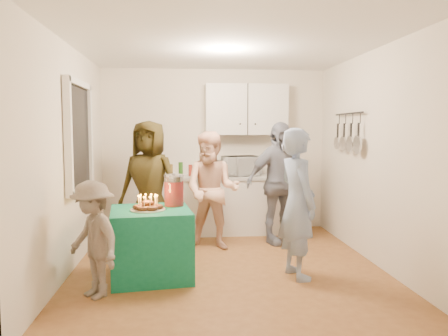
{
  "coord_description": "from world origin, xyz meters",
  "views": [
    {
      "loc": [
        -0.52,
        -5.1,
        1.63
      ],
      "look_at": [
        0.0,
        0.35,
        1.15
      ],
      "focal_mm": 35.0,
      "sensor_mm": 36.0,
      "label": 1
    }
  ],
  "objects": [
    {
      "name": "counter",
      "position": [
        0.2,
        1.7,
        0.43
      ],
      "size": [
        2.2,
        0.58,
        0.86
      ],
      "primitive_type": "cube",
      "color": "white",
      "rests_on": "floor"
    },
    {
      "name": "countertop",
      "position": [
        0.2,
        1.7,
        0.89
      ],
      "size": [
        2.24,
        0.62,
        0.05
      ],
      "primitive_type": "cube",
      "color": "beige",
      "rests_on": "counter"
    },
    {
      "name": "donut_cake",
      "position": [
        -0.9,
        -0.37,
        0.85
      ],
      "size": [
        0.38,
        0.38,
        0.18
      ],
      "primitive_type": null,
      "color": "#381C0C",
      "rests_on": "party_table"
    },
    {
      "name": "woman_back_center",
      "position": [
        -0.12,
        0.78,
        0.8
      ],
      "size": [
        0.93,
        0.82,
        1.61
      ],
      "primitive_type": "imported",
      "rotation": [
        0.0,
        0.0,
        -0.31
      ],
      "color": "#FFA485",
      "rests_on": "floor"
    },
    {
      "name": "right_wall",
      "position": [
        1.8,
        0.0,
        1.3
      ],
      "size": [
        4.0,
        4.0,
        0.0
      ],
      "primitive_type": "plane",
      "color": "silver",
      "rests_on": "floor"
    },
    {
      "name": "woman_back_left",
      "position": [
        -0.99,
        1.07,
        0.88
      ],
      "size": [
        1.0,
        0.83,
        1.76
      ],
      "primitive_type": "imported",
      "rotation": [
        0.0,
        0.0,
        -0.36
      ],
      "color": "#524517",
      "rests_on": "floor"
    },
    {
      "name": "back_wall",
      "position": [
        0.0,
        2.0,
        1.3
      ],
      "size": [
        3.6,
        3.6,
        0.0
      ],
      "primitive_type": "plane",
      "color": "silver",
      "rests_on": "floor"
    },
    {
      "name": "woman_back_right",
      "position": [
        0.84,
        1.01,
        0.87
      ],
      "size": [
        1.11,
        0.78,
        1.74
      ],
      "primitive_type": "imported",
      "rotation": [
        0.0,
        0.0,
        0.38
      ],
      "color": "#0F1632",
      "rests_on": "floor"
    },
    {
      "name": "ceiling",
      "position": [
        0.0,
        0.0,
        2.6
      ],
      "size": [
        4.0,
        4.0,
        0.0
      ],
      "primitive_type": "plane",
      "color": "white",
      "rests_on": "floor"
    },
    {
      "name": "floor",
      "position": [
        0.0,
        0.0,
        0.0
      ],
      "size": [
        4.0,
        4.0,
        0.0
      ],
      "primitive_type": "plane",
      "color": "brown",
      "rests_on": "ground"
    },
    {
      "name": "child_near_left",
      "position": [
        -1.39,
        -0.85,
        0.57
      ],
      "size": [
        0.81,
        0.84,
        1.14
      ],
      "primitive_type": "imported",
      "rotation": [
        0.0,
        0.0,
        -0.85
      ],
      "color": "#62574F",
      "rests_on": "floor"
    },
    {
      "name": "punch_jar",
      "position": [
        -0.62,
        -0.12,
        0.93
      ],
      "size": [
        0.22,
        0.22,
        0.34
      ],
      "primitive_type": "cylinder",
      "color": "red",
      "rests_on": "party_table"
    },
    {
      "name": "upper_cabinet",
      "position": [
        0.5,
        1.85,
        1.95
      ],
      "size": [
        1.3,
        0.3,
        0.8
      ],
      "primitive_type": "cube",
      "color": "white",
      "rests_on": "back_wall"
    },
    {
      "name": "microwave",
      "position": [
        0.4,
        1.7,
        1.06
      ],
      "size": [
        0.63,
        0.5,
        0.31
      ],
      "primitive_type": "imported",
      "rotation": [
        0.0,
        0.0,
        0.24
      ],
      "color": "white",
      "rests_on": "countertop"
    },
    {
      "name": "left_wall",
      "position": [
        -1.8,
        0.0,
        1.3
      ],
      "size": [
        4.0,
        4.0,
        0.0
      ],
      "primitive_type": "plane",
      "color": "silver",
      "rests_on": "floor"
    },
    {
      "name": "man_birthday",
      "position": [
        0.74,
        -0.46,
        0.83
      ],
      "size": [
        0.52,
        0.67,
        1.65
      ],
      "primitive_type": "imported",
      "rotation": [
        0.0,
        0.0,
        1.79
      ],
      "color": "#8CA2CB",
      "rests_on": "floor"
    },
    {
      "name": "pot_rack",
      "position": [
        1.72,
        0.7,
        1.6
      ],
      "size": [
        0.12,
        1.0,
        0.6
      ],
      "primitive_type": "cube",
      "color": "black",
      "rests_on": "right_wall"
    },
    {
      "name": "party_table",
      "position": [
        -0.87,
        -0.31,
        0.38
      ],
      "size": [
        0.95,
        0.95,
        0.76
      ],
      "primitive_type": "cube",
      "rotation": [
        0.0,
        0.0,
        0.13
      ],
      "color": "#106A49",
      "rests_on": "floor"
    },
    {
      "name": "window_night",
      "position": [
        -1.77,
        0.3,
        1.55
      ],
      "size": [
        0.04,
        1.0,
        1.2
      ],
      "primitive_type": "cube",
      "color": "black",
      "rests_on": "left_wall"
    }
  ]
}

